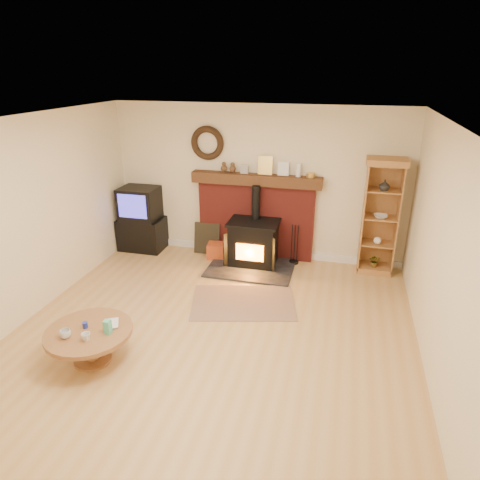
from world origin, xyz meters
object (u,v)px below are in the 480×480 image
(wood_stove, at_px, (253,244))
(curio_cabinet, at_px, (380,217))
(coffee_table, at_px, (89,336))
(tv_unit, at_px, (141,220))

(wood_stove, distance_m, curio_cabinet, 2.08)
(curio_cabinet, bearing_deg, coffee_table, -134.68)
(wood_stove, height_order, curio_cabinet, curio_cabinet)
(wood_stove, xyz_separation_m, tv_unit, (-2.13, 0.19, 0.18))
(tv_unit, bearing_deg, coffee_table, -73.98)
(coffee_table, bearing_deg, tv_unit, 106.02)
(wood_stove, xyz_separation_m, coffee_table, (-1.22, -2.97, -0.04))
(tv_unit, bearing_deg, curio_cabinet, 1.19)
(wood_stove, height_order, coffee_table, wood_stove)
(wood_stove, bearing_deg, tv_unit, 174.85)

